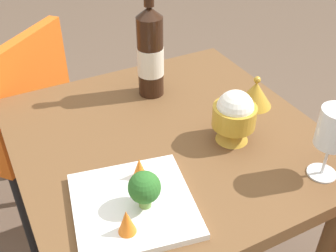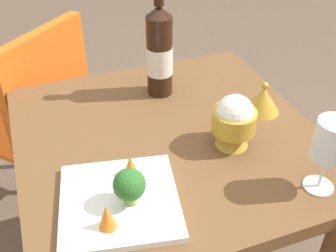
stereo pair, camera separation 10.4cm
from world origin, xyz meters
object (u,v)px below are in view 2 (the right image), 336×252
at_px(chair_by_wall, 37,108).
at_px(wine_bottle, 159,52).
at_px(rice_bowl, 234,120).
at_px(broccoli_floret, 129,185).
at_px(carrot_garnish_left, 107,217).
at_px(rice_bowl_lid, 263,99).
at_px(carrot_garnish_right, 131,165).
at_px(wine_glass, 331,142).
at_px(serving_plate, 120,201).

relative_size(chair_by_wall, wine_bottle, 2.51).
bearing_deg(rice_bowl, broccoli_floret, 111.59).
distance_m(chair_by_wall, carrot_garnish_left, 0.86).
bearing_deg(chair_by_wall, rice_bowl, -97.76).
distance_m(rice_bowl, rice_bowl_lid, 0.19).
bearing_deg(chair_by_wall, rice_bowl_lid, -84.86).
height_order(rice_bowl, carrot_garnish_right, rice_bowl).
relative_size(wine_glass, rice_bowl, 1.26).
bearing_deg(carrot_garnish_left, carrot_garnish_right, -33.18).
relative_size(wine_bottle, serving_plate, 1.16).
relative_size(rice_bowl, carrot_garnish_right, 2.72).
xyz_separation_m(wine_glass, carrot_garnish_right, (0.17, 0.39, -0.09)).
xyz_separation_m(rice_bowl_lid, serving_plate, (-0.20, 0.47, -0.03)).
bearing_deg(rice_bowl, wine_bottle, 16.02).
distance_m(wine_bottle, rice_bowl_lid, 0.32).
relative_size(wine_glass, broccoli_floret, 2.09).
distance_m(broccoli_floret, carrot_garnish_right, 0.09).
distance_m(rice_bowl, carrot_garnish_left, 0.40).
bearing_deg(rice_bowl, rice_bowl_lid, -54.90).
bearing_deg(carrot_garnish_left, serving_plate, -31.61).
height_order(chair_by_wall, serving_plate, chair_by_wall).
bearing_deg(wine_glass, wine_bottle, 21.40).
bearing_deg(broccoli_floret, serving_plate, 46.20).
bearing_deg(chair_by_wall, wine_bottle, -86.64).
bearing_deg(wine_bottle, carrot_garnish_left, 149.59).
relative_size(chair_by_wall, carrot_garnish_right, 16.32).
distance_m(wine_glass, rice_bowl_lid, 0.32).
bearing_deg(wine_glass, chair_by_wall, 33.07).
relative_size(wine_glass, serving_plate, 0.61).
relative_size(rice_bowl, serving_plate, 0.49).
relative_size(broccoli_floret, carrot_garnish_left, 1.50).
relative_size(carrot_garnish_left, carrot_garnish_right, 1.10).
height_order(chair_by_wall, rice_bowl, rice_bowl).
xyz_separation_m(rice_bowl, carrot_garnish_right, (-0.03, 0.27, -0.03)).
bearing_deg(broccoli_floret, wine_glass, -101.81).
bearing_deg(chair_by_wall, broccoli_floret, -121.18).
height_order(wine_bottle, carrot_garnish_left, wine_bottle).
relative_size(wine_glass, carrot_garnish_right, 3.44).
height_order(rice_bowl_lid, broccoli_floret, broccoli_floret).
height_order(broccoli_floret, carrot_garnish_right, broccoli_floret).
height_order(serving_plate, broccoli_floret, broccoli_floret).
height_order(chair_by_wall, carrot_garnish_left, chair_by_wall).
xyz_separation_m(wine_glass, broccoli_floret, (0.09, 0.41, -0.06)).
xyz_separation_m(rice_bowl, broccoli_floret, (-0.12, 0.30, -0.01)).
bearing_deg(wine_glass, broccoli_floret, 78.19).
distance_m(chair_by_wall, rice_bowl, 0.84).
bearing_deg(carrot_garnish_right, wine_bottle, -29.29).
bearing_deg(rice_bowl_lid, chair_by_wall, 47.27).
bearing_deg(wine_glass, rice_bowl, 28.62).
height_order(wine_bottle, broccoli_floret, wine_bottle).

